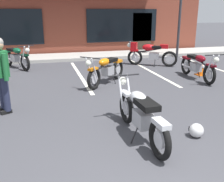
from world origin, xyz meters
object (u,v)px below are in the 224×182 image
(motorcycle_foreground_classic, at_px, (140,114))
(motorcycle_black_cruiser, at_px, (16,57))
(traffic_cone, at_px, (201,68))
(helmet_on_pavement, at_px, (196,130))
(motorcycle_blue_standard, at_px, (149,53))
(person_in_shorts_foreground, at_px, (1,71))
(motorcycle_cream_vintage, at_px, (106,70))
(motorcycle_red_sportbike, at_px, (198,66))

(motorcycle_foreground_classic, bearing_deg, motorcycle_black_cruiser, 110.55)
(traffic_cone, bearing_deg, helmet_on_pavement, -124.18)
(helmet_on_pavement, bearing_deg, motorcycle_blue_standard, 74.62)
(motorcycle_foreground_classic, distance_m, motorcycle_blue_standard, 6.62)
(motorcycle_blue_standard, xyz_separation_m, person_in_shorts_foreground, (-5.21, -4.07, 0.42))
(person_in_shorts_foreground, bearing_deg, motorcycle_foreground_classic, -38.33)
(motorcycle_foreground_classic, height_order, motorcycle_black_cruiser, same)
(motorcycle_foreground_classic, height_order, helmet_on_pavement, motorcycle_foreground_classic)
(motorcycle_cream_vintage, height_order, person_in_shorts_foreground, person_in_shorts_foreground)
(motorcycle_blue_standard, bearing_deg, traffic_cone, -61.64)
(traffic_cone, bearing_deg, motorcycle_black_cruiser, 155.27)
(motorcycle_red_sportbike, bearing_deg, motorcycle_foreground_classic, -134.12)
(motorcycle_cream_vintage, bearing_deg, motorcycle_blue_standard, 43.93)
(motorcycle_red_sportbike, height_order, motorcycle_black_cruiser, same)
(motorcycle_red_sportbike, relative_size, motorcycle_blue_standard, 1.13)
(motorcycle_cream_vintage, xyz_separation_m, helmet_on_pavement, (0.70, -3.94, -0.33))
(helmet_on_pavement, bearing_deg, motorcycle_black_cruiser, 116.58)
(motorcycle_black_cruiser, distance_m, helmet_on_pavement, 8.02)
(motorcycle_foreground_classic, bearing_deg, helmet_on_pavement, -14.37)
(motorcycle_cream_vintage, xyz_separation_m, traffic_cone, (3.56, 0.26, -0.20))
(helmet_on_pavement, bearing_deg, motorcycle_foreground_classic, 165.63)
(motorcycle_foreground_classic, distance_m, motorcycle_black_cruiser, 7.38)
(motorcycle_black_cruiser, height_order, person_in_shorts_foreground, person_in_shorts_foreground)
(motorcycle_red_sportbike, xyz_separation_m, motorcycle_black_cruiser, (-5.96, 3.44, 0.00))
(motorcycle_cream_vintage, height_order, traffic_cone, motorcycle_cream_vintage)
(motorcycle_blue_standard, distance_m, helmet_on_pavement, 6.53)
(motorcycle_foreground_classic, xyz_separation_m, motorcycle_blue_standard, (2.72, 6.03, 0.07))
(person_in_shorts_foreground, bearing_deg, helmet_on_pavement, -32.53)
(motorcycle_cream_vintage, relative_size, person_in_shorts_foreground, 0.99)
(motorcycle_black_cruiser, xyz_separation_m, motorcycle_blue_standard, (5.32, -0.88, 0.07))
(motorcycle_red_sportbike, bearing_deg, motorcycle_blue_standard, 104.09)
(motorcycle_foreground_classic, height_order, motorcycle_blue_standard, same)
(motorcycle_foreground_classic, xyz_separation_m, helmet_on_pavement, (0.99, -0.25, -0.33))
(motorcycle_red_sportbike, distance_m, traffic_cone, 0.71)
(motorcycle_blue_standard, bearing_deg, person_in_shorts_foreground, -142.02)
(motorcycle_blue_standard, bearing_deg, motorcycle_black_cruiser, 170.56)
(motorcycle_foreground_classic, relative_size, motorcycle_blue_standard, 1.13)
(person_in_shorts_foreground, bearing_deg, traffic_cone, 17.39)
(motorcycle_cream_vintage, xyz_separation_m, person_in_shorts_foreground, (-2.78, -1.72, 0.49))
(motorcycle_blue_standard, height_order, person_in_shorts_foreground, person_in_shorts_foreground)
(motorcycle_foreground_classic, relative_size, motorcycle_black_cruiser, 1.12)
(motorcycle_foreground_classic, xyz_separation_m, traffic_cone, (3.85, 3.95, -0.20))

